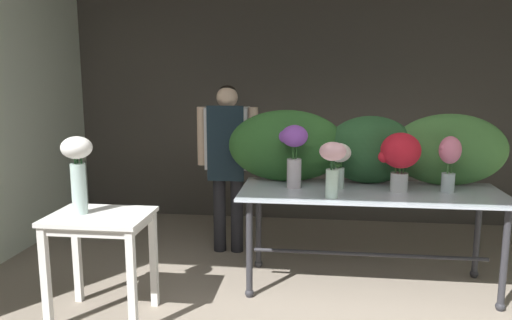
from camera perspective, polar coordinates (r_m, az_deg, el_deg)
ground_plane at (r=4.27m, az=5.94°, el=-13.53°), size 7.93×7.93×0.00m
wall_back at (r=5.73m, az=6.53°, el=6.42°), size 5.66×0.12×2.71m
display_table_glass at (r=3.97m, az=13.18°, el=-5.28°), size 2.05×0.80×0.80m
side_table_white at (r=3.56m, az=-17.72°, el=-7.86°), size 0.67×0.51×0.75m
florist at (r=4.61m, az=-3.35°, el=1.00°), size 0.58×0.24×1.60m
foliage_backdrop at (r=4.15m, az=11.91°, el=1.35°), size 2.29×0.30×0.61m
vase_rosy_lilies at (r=4.04m, az=21.65°, el=0.12°), size 0.17×0.17×0.44m
vase_blush_dahlias at (r=3.61m, az=8.94°, el=-0.26°), size 0.20×0.20×0.42m
vase_violet_anemones at (r=3.90m, az=4.43°, el=1.31°), size 0.23×0.21×0.51m
vase_crimson_carnations at (r=3.93m, az=16.50°, el=0.60°), size 0.32×0.30×0.46m
vase_ivory_roses at (r=3.93m, az=9.63°, el=0.01°), size 0.19×0.19×0.37m
vase_white_roses_tall at (r=3.51m, az=-20.11°, el=-0.80°), size 0.22×0.21×0.54m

